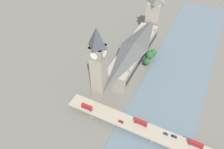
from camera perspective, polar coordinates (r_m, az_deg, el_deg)
ground_plane at (r=244.97m, az=7.90°, el=1.56°), size 600.00×600.00×0.00m
river_water at (r=240.30m, az=16.36°, el=-1.20°), size 63.88×360.00×0.30m
parliament_hall at (r=245.46m, az=5.78°, el=5.93°), size 22.62×103.40×26.29m
clock_tower at (r=187.61m, az=-3.57°, el=2.91°), size 13.14×13.14×77.09m
victoria_tower at (r=290.06m, az=10.89°, el=14.91°), size 17.09×17.09×54.66m
road_bridge at (r=189.11m, az=10.93°, el=-14.91°), size 159.75×14.15×6.17m
double_decker_bus_lead at (r=188.81m, az=21.13°, el=-16.59°), size 10.93×2.61×4.79m
double_decker_bus_mid at (r=188.61m, az=7.53°, el=-12.23°), size 11.24×2.48×5.01m
double_decker_bus_rear at (r=197.47m, az=-6.58°, el=-8.40°), size 10.48×2.64×4.86m
car_northbound_lead at (r=189.28m, az=15.91°, el=-15.30°), size 4.51×1.84×1.40m
car_northbound_mid at (r=189.96m, az=2.36°, el=-12.22°), size 4.70×1.92×1.23m
car_northbound_tail at (r=188.87m, az=13.86°, el=-14.82°), size 3.81×1.77×1.30m
tree_embankment_near at (r=252.49m, az=9.78°, el=5.06°), size 9.27×9.27×12.01m
tree_embankment_mid at (r=244.26m, az=9.05°, el=3.41°), size 8.07×8.07×10.88m
tree_embankment_far at (r=257.92m, az=10.73°, el=5.69°), size 7.71×7.71×10.56m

